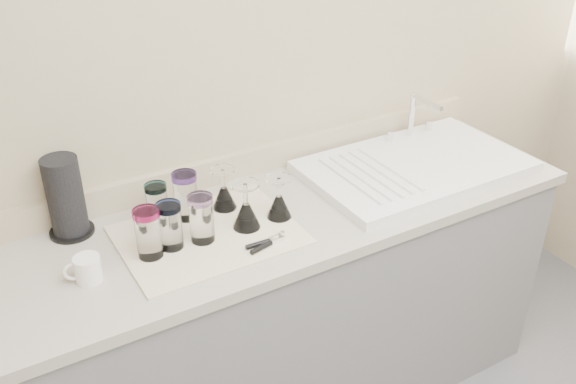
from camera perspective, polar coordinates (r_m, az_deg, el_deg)
counter_unit at (r=2.44m, az=0.05°, el=-10.55°), size 2.06×0.62×0.90m
sink_unit at (r=2.46m, az=11.19°, el=2.34°), size 0.82×0.50×0.22m
dish_towel at (r=2.05m, az=-7.08°, el=-3.81°), size 0.55×0.42×0.01m
tumbler_cyan at (r=2.09m, az=-11.54°, el=-1.07°), size 0.07×0.07×0.14m
tumbler_purple at (r=2.10m, az=-9.08°, el=-0.30°), size 0.08×0.08×0.16m
tumbler_magenta at (r=1.93m, az=-12.31°, el=-3.57°), size 0.08×0.08×0.16m
tumbler_blue at (r=1.96m, az=-10.45°, el=-2.94°), size 0.08×0.08×0.15m
tumbler_lavender at (r=1.98m, az=-7.70°, el=-2.33°), size 0.08×0.08×0.16m
goblet_back_left at (r=2.15m, az=-5.70°, el=-0.24°), size 0.08×0.08×0.15m
goblet_front_left at (r=2.04m, az=-3.73°, el=-1.82°), size 0.09×0.09×0.16m
goblet_front_right at (r=2.09m, az=-0.81°, el=-1.04°), size 0.08×0.08×0.15m
can_opener at (r=1.97m, az=-1.94°, el=-4.56°), size 0.13×0.05×0.02m
white_mug at (r=1.91m, az=-17.45°, el=-6.56°), size 0.11×0.09×0.08m
paper_towel_roll at (r=2.10m, az=-19.16°, el=-0.49°), size 0.14×0.14×0.26m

